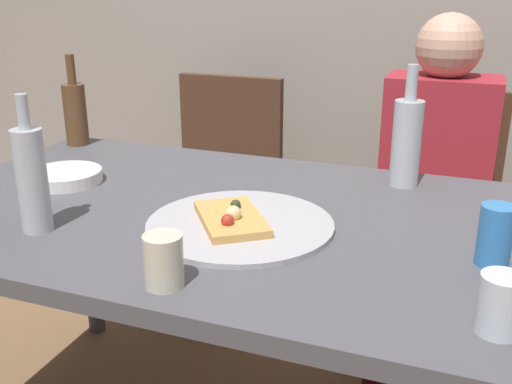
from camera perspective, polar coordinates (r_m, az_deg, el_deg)
The scene contains 13 objects.
dining_table at distance 1.44m, azimuth -1.22°, elevation -4.68°, with size 1.66×0.93×0.74m.
pizza_tray at distance 1.33m, azimuth -1.53°, elevation -3.14°, with size 0.42×0.42×0.01m, color #ADADB2.
pizza_slice_last at distance 1.32m, azimuth -2.38°, elevation -2.50°, with size 0.24×0.25×0.05m.
wine_bottle at distance 2.07m, azimuth -16.95°, elevation 7.37°, with size 0.07×0.07×0.30m.
beer_bottle at distance 1.62m, azimuth 14.25°, elevation 4.82°, with size 0.08×0.08×0.32m.
water_bottle at distance 1.37m, azimuth -20.72°, elevation 1.27°, with size 0.07×0.07×0.30m.
tumbler_near at distance 1.08m, azimuth -8.77°, elevation -6.55°, with size 0.07×0.07×0.10m, color beige.
tumbler_far at distance 1.01m, azimuth 22.42°, elevation -9.93°, with size 0.07×0.07×0.10m, color silver.
soda_can at distance 1.23m, azimuth 21.97°, elevation -3.89°, with size 0.07×0.07×0.12m, color #337AC1.
plate_stack at distance 1.70m, azimuth -17.80°, elevation 1.43°, with size 0.20×0.20×0.03m, color white.
chair_left at distance 2.41m, azimuth -3.49°, elevation 1.52°, with size 0.44×0.44×0.90m.
chair_right at distance 2.22m, azimuth 16.64°, elevation -0.95°, with size 0.44×0.44×0.90m.
guest_in_sweater at distance 2.03m, azimuth 16.61°, elevation 1.00°, with size 0.36×0.56×1.17m.
Camera 1 is at (0.50, -1.22, 1.27)m, focal length 41.70 mm.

